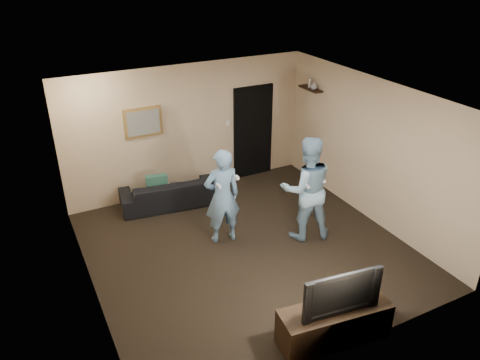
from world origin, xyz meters
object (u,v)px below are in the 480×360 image
tv_console (334,324)px  sofa (169,192)px  wii_player_left (222,197)px  television (338,289)px  wii_player_right (306,189)px

tv_console → sofa: bearing=106.6°
sofa → wii_player_left: bearing=112.7°
television → wii_player_right: 2.43m
wii_player_left → wii_player_right: bearing=-21.9°
tv_console → wii_player_right: 2.52m
wii_player_right → tv_console: bearing=-115.1°
wii_player_left → wii_player_right: 1.42m
tv_console → wii_player_left: (-0.28, 2.73, 0.59)m
television → tv_console: bearing=0.0°
sofa → television: bearing=107.1°
sofa → wii_player_left: wii_player_left is taller
sofa → tv_console: size_ratio=1.27×
sofa → television: television is taller
sofa → tv_console: (0.70, -4.30, -0.02)m
wii_player_left → wii_player_right: size_ratio=0.91×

